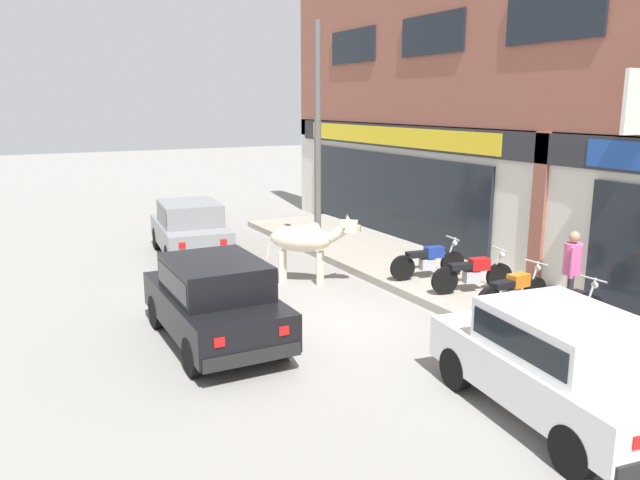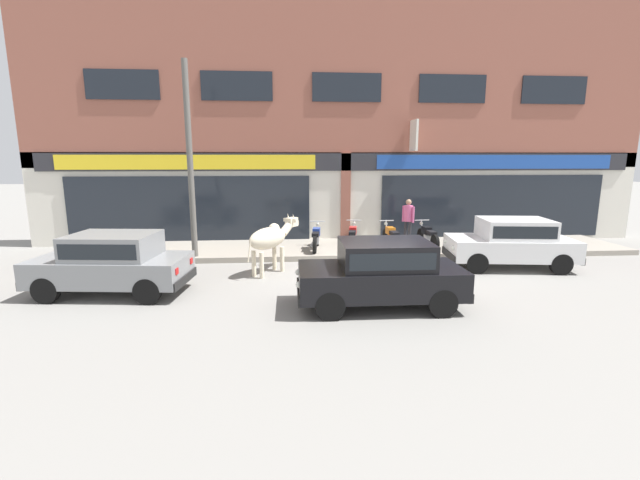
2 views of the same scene
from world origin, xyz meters
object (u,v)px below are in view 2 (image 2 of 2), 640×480
(motorcycle_2, at_px, (391,237))
(pedestrian, at_px, (408,217))
(utility_pole, at_px, (190,161))
(car_0, at_px, (512,241))
(car_1, at_px, (382,271))
(cow, at_px, (270,238))
(car_2, at_px, (112,261))
(motorcycle_1, at_px, (353,236))
(motorcycle_3, at_px, (428,236))
(motorcycle_0, at_px, (316,238))

(motorcycle_2, relative_size, pedestrian, 1.13)
(utility_pole, bearing_deg, motorcycle_2, 6.34)
(car_0, bearing_deg, car_1, -146.53)
(car_0, xyz_separation_m, car_1, (-4.54, -3.00, 0.00))
(cow, distance_m, car_2, 3.99)
(cow, bearing_deg, utility_pole, 146.72)
(cow, height_order, motorcycle_1, cow)
(car_1, height_order, car_2, same)
(motorcycle_3, bearing_deg, pedestrian, 129.09)
(car_2, xyz_separation_m, motorcycle_1, (6.38, 4.04, -0.25))
(car_0, distance_m, motorcycle_0, 6.04)
(cow, bearing_deg, car_0, 0.37)
(cow, xyz_separation_m, motorcycle_0, (1.45, 2.31, -0.45))
(cow, height_order, pedestrian, pedestrian)
(motorcycle_2, bearing_deg, car_1, -106.16)
(car_0, height_order, car_2, same)
(motorcycle_1, distance_m, motorcycle_3, 2.57)
(car_0, height_order, utility_pole, utility_pole)
(car_0, relative_size, pedestrian, 2.34)
(motorcycle_1, relative_size, pedestrian, 1.12)
(car_1, relative_size, motorcycle_0, 2.01)
(motorcycle_1, bearing_deg, motorcycle_3, -4.20)
(car_2, height_order, utility_pole, utility_pole)
(motorcycle_0, bearing_deg, car_0, -22.09)
(motorcycle_1, bearing_deg, motorcycle_0, -172.76)
(car_1, distance_m, motorcycle_0, 5.38)
(motorcycle_3, bearing_deg, motorcycle_1, 175.80)
(motorcycle_2, bearing_deg, motorcycle_3, -0.21)
(car_0, height_order, pedestrian, pedestrian)
(motorcycle_1, height_order, pedestrian, pedestrian)
(motorcycle_2, xyz_separation_m, motorcycle_3, (1.27, -0.00, 0.00))
(motorcycle_0, bearing_deg, motorcycle_1, 7.24)
(motorcycle_0, height_order, motorcycle_2, same)
(motorcycle_1, height_order, motorcycle_3, same)
(cow, relative_size, pedestrian, 1.12)
(motorcycle_0, xyz_separation_m, motorcycle_3, (3.83, -0.03, 0.00))
(pedestrian, bearing_deg, motorcycle_1, -167.44)
(cow, bearing_deg, car_2, -156.96)
(car_0, distance_m, car_1, 5.45)
(car_0, distance_m, motorcycle_3, 2.86)
(cow, relative_size, motorcycle_1, 1.00)
(car_1, distance_m, car_2, 6.32)
(car_2, height_order, motorcycle_3, car_2)
(motorcycle_0, height_order, motorcycle_3, same)
(car_1, bearing_deg, car_0, 33.47)
(cow, height_order, motorcycle_2, cow)
(motorcycle_2, distance_m, motorcycle_3, 1.27)
(cow, xyz_separation_m, utility_pole, (-2.40, 1.58, 2.09))
(cow, height_order, motorcycle_0, cow)
(motorcycle_2, bearing_deg, utility_pole, -173.66)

